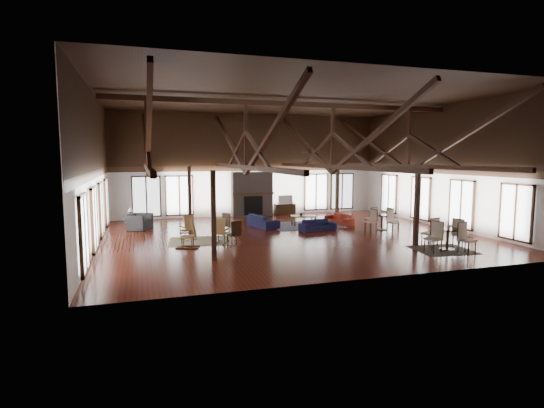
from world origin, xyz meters
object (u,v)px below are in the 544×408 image
object	(u,v)px
coffee_table	(303,217)
tv_console	(285,209)
armchair	(139,222)
cafe_table_near	(448,235)
cafe_table_far	(382,219)
sofa_navy_front	(318,225)
sofa_orange	(339,219)
sofa_navy_left	(263,221)

from	to	relation	value
coffee_table	tv_console	world-z (taller)	tv_console
armchair	cafe_table_near	size ratio (longest dim) A/B	0.52
coffee_table	cafe_table_far	size ratio (longest dim) A/B	0.73
sofa_navy_front	armchair	world-z (taller)	armchair
sofa_navy_front	sofa_orange	xyz separation A→B (m)	(1.91, 1.55, 0.00)
armchair	sofa_navy_front	bearing A→B (deg)	-81.15
armchair	cafe_table_near	xyz separation A→B (m)	(11.11, -8.17, 0.19)
cafe_table_far	tv_console	bearing A→B (deg)	111.83
sofa_navy_left	coffee_table	distance (m)	2.13
armchair	cafe_table_near	world-z (taller)	cafe_table_near
sofa_navy_front	tv_console	world-z (taller)	tv_console
sofa_navy_front	sofa_orange	size ratio (longest dim) A/B	0.99
sofa_orange	cafe_table_far	size ratio (longest dim) A/B	0.89
sofa_navy_front	cafe_table_far	distance (m)	3.14
sofa_orange	cafe_table_near	world-z (taller)	cafe_table_near
sofa_navy_left	tv_console	world-z (taller)	tv_console
armchair	cafe_table_far	bearing A→B (deg)	-79.53
sofa_navy_left	tv_console	bearing A→B (deg)	-45.19
coffee_table	cafe_table_far	xyz separation A→B (m)	(3.12, -2.33, 0.06)
sofa_navy_front	armchair	distance (m)	8.60
sofa_navy_left	cafe_table_near	xyz separation A→B (m)	(5.17, -7.18, 0.26)
sofa_orange	cafe_table_far	bearing A→B (deg)	16.44
sofa_navy_front	sofa_orange	bearing A→B (deg)	32.01
sofa_navy_front	sofa_navy_left	xyz separation A→B (m)	(-2.19, 1.83, 0.05)
sofa_navy_left	coffee_table	size ratio (longest dim) A/B	1.44
coffee_table	tv_console	bearing A→B (deg)	97.81
cafe_table_far	sofa_navy_left	bearing A→B (deg)	154.16
sofa_orange	tv_console	xyz separation A→B (m)	(-1.51, 4.36, 0.06)
coffee_table	sofa_navy_front	bearing A→B (deg)	-73.28
sofa_navy_left	cafe_table_far	world-z (taller)	cafe_table_far
sofa_navy_front	coffee_table	xyz separation A→B (m)	(-0.07, 1.63, 0.19)
sofa_orange	cafe_table_near	size ratio (longest dim) A/B	0.80
cafe_table_near	tv_console	distance (m)	11.56
sofa_orange	tv_console	world-z (taller)	tv_console
tv_console	armchair	bearing A→B (deg)	-160.08
sofa_navy_front	cafe_table_far	world-z (taller)	cafe_table_far
coffee_table	cafe_table_near	distance (m)	7.62
cafe_table_near	cafe_table_far	distance (m)	4.65
sofa_orange	cafe_table_near	bearing A→B (deg)	-1.49
sofa_orange	sofa_navy_front	bearing A→B (deg)	-61.25
sofa_navy_front	sofa_navy_left	distance (m)	2.85
sofa_navy_left	coffee_table	bearing A→B (deg)	-108.32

